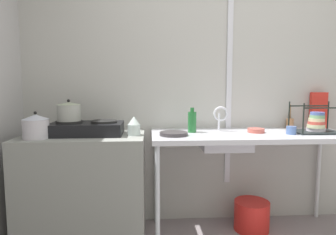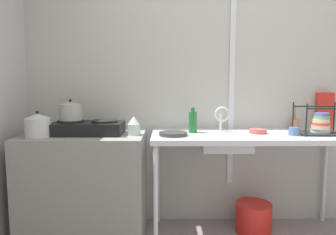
{
  "view_description": "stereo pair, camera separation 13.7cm",
  "coord_description": "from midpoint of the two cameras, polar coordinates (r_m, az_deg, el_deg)",
  "views": [
    {
      "loc": [
        -0.76,
        -1.18,
        1.3
      ],
      "look_at": [
        -0.61,
        1.24,
        1.03
      ],
      "focal_mm": 31.45,
      "sensor_mm": 36.0,
      "label": 1
    },
    {
      "loc": [
        -0.63,
        -1.19,
        1.3
      ],
      "look_at": [
        -0.61,
        1.24,
        1.03
      ],
      "focal_mm": 31.45,
      "sensor_mm": 36.0,
      "label": 2
    }
  ],
  "objects": [
    {
      "name": "wall_back",
      "position": [
        2.87,
        10.45,
        4.44
      ],
      "size": [
        4.61,
        0.1,
        2.42
      ],
      "primitive_type": "cube",
      "color": "#AEADA7",
      "rests_on": "ground"
    },
    {
      "name": "wall_metal_strip",
      "position": [
        2.81,
        10.39,
        6.87
      ],
      "size": [
        0.05,
        0.01,
        1.94
      ],
      "primitive_type": "cube",
      "color": "silver"
    },
    {
      "name": "counter_concrete",
      "position": [
        2.65,
        -17.3,
        -12.79
      ],
      "size": [
        1.0,
        0.62,
        0.89
      ],
      "primitive_type": "cube",
      "color": "gray",
      "rests_on": "ground"
    },
    {
      "name": "counter_sink",
      "position": [
        2.59,
        14.02,
        -4.34
      ],
      "size": [
        1.66,
        0.62,
        0.89
      ],
      "color": "silver",
      "rests_on": "ground"
    },
    {
      "name": "stove",
      "position": [
        2.52,
        -16.97,
        -2.01
      ],
      "size": [
        0.58,
        0.33,
        0.12
      ],
      "color": "black",
      "rests_on": "counter_concrete"
    },
    {
      "name": "pot_on_left_burner",
      "position": [
        2.54,
        -20.13,
        1.11
      ],
      "size": [
        0.19,
        0.19,
        0.18
      ],
      "color": "#9C9F97",
      "rests_on": "stove"
    },
    {
      "name": "pot_beside_stove",
      "position": [
        2.49,
        -25.69,
        -1.57
      ],
      "size": [
        0.2,
        0.2,
        0.21
      ],
      "color": "silver",
      "rests_on": "counter_concrete"
    },
    {
      "name": "percolator",
      "position": [
        2.41,
        -8.24,
        -1.66
      ],
      "size": [
        0.1,
        0.1,
        0.16
      ],
      "color": "silver",
      "rests_on": "counter_concrete"
    },
    {
      "name": "sink_basin",
      "position": [
        2.5,
        9.33,
        -4.57
      ],
      "size": [
        0.4,
        0.35,
        0.12
      ],
      "primitive_type": "cube",
      "color": "silver",
      "rests_on": "counter_sink"
    },
    {
      "name": "faucet",
      "position": [
        2.62,
        8.67,
        0.46
      ],
      "size": [
        0.13,
        0.08,
        0.22
      ],
      "color": "silver",
      "rests_on": "counter_sink"
    },
    {
      "name": "frying_pan",
      "position": [
        2.39,
        -0.54,
        -3.17
      ],
      "size": [
        0.23,
        0.23,
        0.03
      ],
      "primitive_type": "cylinder",
      "color": "#363134",
      "rests_on": "counter_sink"
    },
    {
      "name": "dish_rack",
      "position": [
        2.8,
        25.54,
        -1.21
      ],
      "size": [
        0.38,
        0.27,
        0.26
      ],
      "color": "black",
      "rests_on": "counter_sink"
    },
    {
      "name": "cup_by_rack",
      "position": [
        2.62,
        21.41,
        -2.32
      ],
      "size": [
        0.08,
        0.08,
        0.07
      ],
      "primitive_type": "cylinder",
      "color": "#4C69A4",
      "rests_on": "counter_sink"
    },
    {
      "name": "small_bowl_on_drainboard",
      "position": [
        2.63,
        15.27,
        -2.43
      ],
      "size": [
        0.14,
        0.14,
        0.04
      ],
      "primitive_type": "cylinder",
      "color": "#B9574C",
      "rests_on": "counter_sink"
    },
    {
      "name": "bottle_by_sink",
      "position": [
        2.54,
        3.16,
        -0.8
      ],
      "size": [
        0.07,
        0.07,
        0.21
      ],
      "color": "#246932",
      "rests_on": "counter_sink"
    },
    {
      "name": "cereal_box",
      "position": [
        3.1,
        25.98,
        1.27
      ],
      "size": [
        0.15,
        0.08,
        0.34
      ],
      "primitive_type": "cube",
      "rotation": [
        0.0,
        0.0,
        -0.11
      ],
      "color": "red",
      "rests_on": "counter_sink"
    },
    {
      "name": "utensil_jar",
      "position": [
        2.98,
        21.35,
        -1.0
      ],
      "size": [
        0.07,
        0.08,
        0.23
      ],
      "color": "#A4724C",
      "rests_on": "counter_sink"
    },
    {
      "name": "bucket_on_floor",
      "position": [
        2.87,
        14.52,
        -17.93
      ],
      "size": [
        0.31,
        0.31,
        0.26
      ],
      "primitive_type": "cylinder",
      "color": "red",
      "rests_on": "ground"
    }
  ]
}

